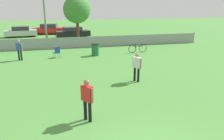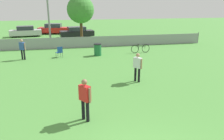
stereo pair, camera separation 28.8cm
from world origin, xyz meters
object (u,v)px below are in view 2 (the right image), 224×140
object	(u,v)px
player_receiver_white	(137,65)
parked_car_dark	(77,32)
frisbee_disc	(84,91)
bicycle_sideline	(140,49)
trash_bin	(98,50)
tree_near_pole	(81,10)
parked_car_silver	(26,31)
folding_chair_sideline	(59,51)
player_thrower_red	(85,97)
spectator_in_blue	(22,48)
parked_car_red	(54,29)

from	to	relation	value
player_receiver_white	parked_car_dark	size ratio (longest dim) A/B	0.36
frisbee_disc	parked_car_dark	xyz separation A→B (m)	(0.83, 19.16, 0.66)
frisbee_disc	bicycle_sideline	distance (m)	10.03
trash_bin	parked_car_dark	world-z (taller)	parked_car_dark
tree_near_pole	parked_car_silver	size ratio (longest dim) A/B	1.22
tree_near_pole	trash_bin	bearing A→B (deg)	-84.10
tree_near_pole	folding_chair_sideline	world-z (taller)	tree_near_pole
bicycle_sideline	parked_car_silver	size ratio (longest dim) A/B	0.42
parked_car_dark	parked_car_silver	bearing A→B (deg)	155.05
player_receiver_white	bicycle_sideline	distance (m)	7.86
tree_near_pole	parked_car_dark	xyz separation A→B (m)	(-0.31, 3.95, -2.98)
player_thrower_red	parked_car_dark	size ratio (longest dim) A/B	0.36
parked_car_silver	bicycle_sideline	bearing A→B (deg)	-55.51
bicycle_sideline	spectator_in_blue	bearing A→B (deg)	179.27
player_thrower_red	parked_car_silver	xyz separation A→B (m)	(-5.71, 24.23, -0.27)
trash_bin	parked_car_dark	xyz separation A→B (m)	(-1.07, 11.31, 0.15)
player_thrower_red	frisbee_disc	bearing A→B (deg)	140.19
spectator_in_blue	folding_chair_sideline	bearing A→B (deg)	-143.87
tree_near_pole	parked_car_dark	distance (m)	4.96
tree_near_pole	frisbee_disc	xyz separation A→B (m)	(-1.14, -15.21, -3.63)
parked_car_silver	parked_car_red	size ratio (longest dim) A/B	0.93
parked_car_dark	spectator_in_blue	bearing A→B (deg)	-120.61
tree_near_pole	folding_chair_sideline	xyz separation A→B (m)	(-2.44, -7.42, -3.14)
frisbee_disc	parked_car_dark	size ratio (longest dim) A/B	0.06
player_receiver_white	folding_chair_sideline	world-z (taller)	player_receiver_white
player_thrower_red	trash_bin	bearing A→B (deg)	133.38
folding_chair_sideline	bicycle_sideline	xyz separation A→B (m)	(7.16, 0.34, -0.12)
player_thrower_red	frisbee_disc	distance (m)	3.08
bicycle_sideline	parked_car_silver	distance (m)	17.68
frisbee_disc	parked_car_red	world-z (taller)	parked_car_red
parked_car_silver	parked_car_dark	bearing A→B (deg)	-24.92
bicycle_sideline	parked_car_dark	world-z (taller)	parked_car_dark
frisbee_disc	bicycle_sideline	size ratio (longest dim) A/B	0.15
parked_car_red	player_thrower_red	bearing A→B (deg)	-76.14
trash_bin	parked_car_silver	distance (m)	15.56
trash_bin	player_thrower_red	bearing A→B (deg)	-101.14
frisbee_disc	folding_chair_sideline	xyz separation A→B (m)	(-1.30, 7.79, 0.50)
player_receiver_white	parked_car_red	world-z (taller)	player_receiver_white
frisbee_disc	trash_bin	size ratio (longest dim) A/B	0.26
parked_car_red	bicycle_sideline	bearing A→B (deg)	-52.77
bicycle_sideline	parked_car_red	xyz separation A→B (m)	(-8.18, 15.46, 0.33)
player_thrower_red	folding_chair_sideline	world-z (taller)	player_thrower_red
bicycle_sideline	trash_bin	bearing A→B (deg)	-179.43
player_thrower_red	frisbee_disc	world-z (taller)	player_thrower_red
folding_chair_sideline	parked_car_silver	world-z (taller)	parked_car_silver
player_receiver_white	parked_car_silver	world-z (taller)	player_receiver_white
bicycle_sideline	trash_bin	distance (m)	3.97
trash_bin	parked_car_silver	world-z (taller)	parked_car_silver
frisbee_disc	parked_car_dark	world-z (taller)	parked_car_dark
spectator_in_blue	parked_car_silver	xyz separation A→B (m)	(-1.82, 13.64, -0.25)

